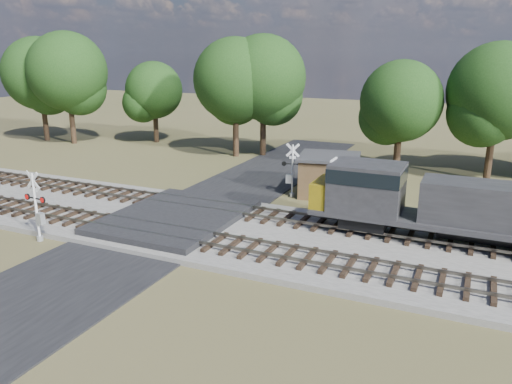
% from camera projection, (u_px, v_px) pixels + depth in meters
% --- Properties ---
extents(ground, '(160.00, 160.00, 0.00)m').
position_uv_depth(ground, '(172.00, 226.00, 29.00)').
color(ground, '#4D4C29').
rests_on(ground, ground).
extents(ballast_bed, '(140.00, 10.00, 0.30)m').
position_uv_depth(ballast_bed, '(342.00, 248.00, 25.42)').
color(ballast_bed, gray).
rests_on(ballast_bed, ground).
extents(road, '(7.00, 60.00, 0.08)m').
position_uv_depth(road, '(172.00, 225.00, 28.99)').
color(road, black).
rests_on(road, ground).
extents(crossing_panel, '(7.00, 9.00, 0.62)m').
position_uv_depth(crossing_panel, '(176.00, 218.00, 29.35)').
color(crossing_panel, '#262628').
rests_on(crossing_panel, ground).
extents(track_near, '(140.00, 2.60, 0.33)m').
position_uv_depth(track_near, '(200.00, 239.00, 25.90)').
color(track_near, black).
rests_on(track_near, ballast_bed).
extents(track_far, '(140.00, 2.60, 0.33)m').
position_uv_depth(track_far, '(242.00, 212.00, 30.28)').
color(track_far, black).
rests_on(track_far, ballast_bed).
extents(crossing_signal_near, '(1.55, 0.35, 3.85)m').
position_uv_depth(crossing_signal_near, '(38.00, 213.00, 26.30)').
color(crossing_signal_near, silver).
rests_on(crossing_signal_near, ground).
extents(crossing_signal_far, '(1.52, 0.39, 3.80)m').
position_uv_depth(crossing_signal_far, '(291.00, 175.00, 34.36)').
color(crossing_signal_far, silver).
rests_on(crossing_signal_far, ground).
extents(equipment_shed, '(4.82, 4.82, 2.82)m').
position_uv_depth(equipment_shed, '(329.00, 175.00, 35.02)').
color(equipment_shed, '#4B3720').
rests_on(equipment_shed, ground).
extents(treeline, '(79.23, 11.66, 11.86)m').
position_uv_depth(treeline, '(370.00, 84.00, 41.51)').
color(treeline, black).
rests_on(treeline, ground).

